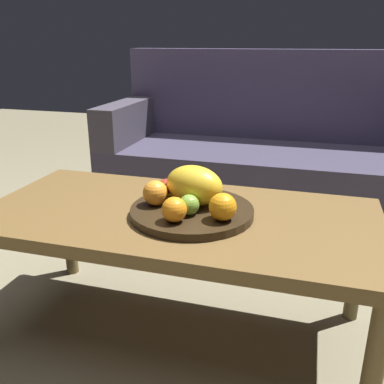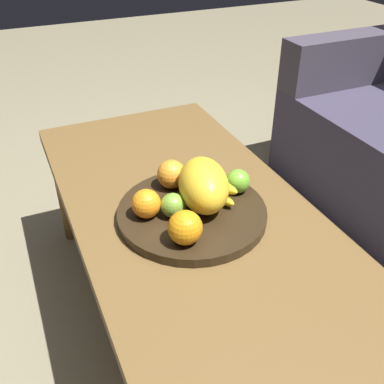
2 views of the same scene
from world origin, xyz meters
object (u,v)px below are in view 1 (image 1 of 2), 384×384
object	(u,v)px
coffee_table	(178,226)
apple_right	(189,205)
couch	(264,162)
banana_bunch	(191,191)
fruit_bowl	(192,211)
apple_left	(197,183)
melon_large_front	(194,185)
orange_right	(155,193)
orange_front	(223,207)
orange_left	(174,210)
apple_front	(167,188)

from	to	relation	value
coffee_table	apple_right	world-z (taller)	apple_right
coffee_table	apple_right	bearing A→B (deg)	-49.70
couch	banana_bunch	size ratio (longest dim) A/B	10.60
fruit_bowl	apple_left	xyz separation A→B (m)	(-0.02, 0.14, 0.04)
fruit_bowl	apple_right	size ratio (longest dim) A/B	6.20
melon_large_front	apple_right	bearing A→B (deg)	-84.20
coffee_table	orange_right	xyz separation A→B (m)	(-0.06, -0.02, 0.11)
banana_bunch	fruit_bowl	bearing A→B (deg)	-70.69
fruit_bowl	orange_right	size ratio (longest dim) A/B	4.85
orange_front	apple_right	bearing A→B (deg)	173.78
fruit_bowl	orange_left	world-z (taller)	orange_left
orange_right	apple_left	xyz separation A→B (m)	(0.09, 0.15, -0.01)
fruit_bowl	orange_left	xyz separation A→B (m)	(-0.02, -0.11, 0.05)
orange_right	apple_right	size ratio (longest dim) A/B	1.28
couch	apple_left	world-z (taller)	couch
apple_left	apple_right	xyz separation A→B (m)	(0.03, -0.19, -0.00)
couch	orange_right	distance (m)	1.20
fruit_bowl	orange_left	size ratio (longest dim) A/B	5.24
banana_bunch	apple_left	bearing A→B (deg)	88.96
couch	banana_bunch	bearing A→B (deg)	-95.54
fruit_bowl	apple_right	world-z (taller)	apple_right
apple_front	couch	bearing A→B (deg)	80.50
melon_large_front	orange_front	xyz separation A→B (m)	(0.11, -0.10, -0.02)
orange_right	apple_right	world-z (taller)	orange_right
orange_front	apple_left	bearing A→B (deg)	122.52
orange_right	banana_bunch	xyz separation A→B (m)	(0.09, 0.08, -0.01)
melon_large_front	couch	bearing A→B (deg)	85.74
coffee_table	orange_front	distance (m)	0.21
couch	fruit_bowl	distance (m)	1.17
orange_front	apple_left	xyz separation A→B (m)	(-0.13, 0.20, -0.01)
fruit_bowl	apple_right	bearing A→B (deg)	-83.22
melon_large_front	apple_right	world-z (taller)	melon_large_front
couch	coffee_table	bearing A→B (deg)	-96.49
fruit_bowl	coffee_table	bearing A→B (deg)	166.43
couch	orange_left	xyz separation A→B (m)	(-0.10, -1.27, 0.20)
melon_large_front	apple_left	size ratio (longest dim) A/B	2.92
apple_right	banana_bunch	size ratio (longest dim) A/B	0.37
melon_large_front	orange_right	bearing A→B (deg)	-160.15
orange_left	apple_left	xyz separation A→B (m)	(-0.00, 0.25, -0.00)
fruit_bowl	orange_left	bearing A→B (deg)	-99.46
apple_left	apple_right	bearing A→B (deg)	-81.44
coffee_table	apple_left	world-z (taller)	apple_left
orange_left	orange_right	xyz separation A→B (m)	(-0.09, 0.10, 0.00)
couch	apple_front	bearing A→B (deg)	-99.50
orange_right	apple_left	world-z (taller)	orange_right
orange_right	couch	bearing A→B (deg)	80.49
apple_left	orange_front	bearing A→B (deg)	-57.48
apple_right	fruit_bowl	bearing A→B (deg)	96.78
fruit_bowl	melon_large_front	xyz separation A→B (m)	(-0.00, 0.03, 0.07)
coffee_table	apple_left	bearing A→B (deg)	78.57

